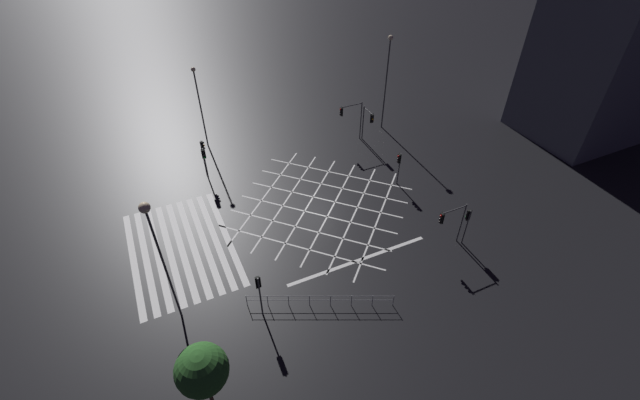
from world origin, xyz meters
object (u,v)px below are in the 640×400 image
traffic_light_ne_main (467,220)px  street_lamp_far (199,98)px  traffic_light_se_main (259,288)px  traffic_light_nw_cross (350,114)px  traffic_light_nw_main (368,119)px  street_lamp_east (388,67)px  traffic_light_sw_cross (203,151)px  traffic_light_sw_main (205,158)px  street_lamp_west (154,236)px  traffic_light_median_north (399,163)px  street_tree_near (202,370)px  traffic_light_ne_cross (450,219)px

traffic_light_ne_main → street_lamp_far: size_ratio=0.39×
traffic_light_se_main → traffic_light_nw_cross: bearing=-42.6°
traffic_light_ne_main → traffic_light_se_main: 16.74m
traffic_light_nw_main → street_lamp_east: (-2.26, 3.24, 4.21)m
traffic_light_sw_cross → traffic_light_sw_main: bearing=-97.4°
traffic_light_nw_cross → traffic_light_ne_main: bearing=93.3°
street_lamp_east → street_lamp_west: size_ratio=1.03×
traffic_light_median_north → traffic_light_nw_main: traffic_light_nw_main is taller
traffic_light_median_north → street_lamp_west: bearing=16.8°
traffic_light_ne_main → traffic_light_nw_main: bearing=-1.8°
traffic_light_se_main → street_lamp_far: 22.86m
street_tree_near → traffic_light_sw_cross: bearing=167.5°
traffic_light_median_north → traffic_light_ne_cross: (8.51, -0.96, 0.43)m
street_lamp_east → street_lamp_far: street_lamp_east is taller
traffic_light_ne_main → traffic_light_ne_cross: traffic_light_ne_cross is taller
traffic_light_ne_cross → traffic_light_ne_main: bearing=169.8°
street_lamp_east → traffic_light_ne_cross: bearing=-16.0°
traffic_light_sw_main → street_tree_near: street_tree_near is taller
traffic_light_sw_cross → traffic_light_ne_cross: bearing=-49.7°
traffic_light_ne_cross → traffic_light_se_main: size_ratio=1.03×
street_lamp_far → street_lamp_west: bearing=-18.1°
traffic_light_nw_main → traffic_light_ne_main: bearing=-1.8°
traffic_light_sw_cross → street_lamp_east: street_lamp_east is taller
street_lamp_east → street_lamp_west: (16.13, -25.52, 0.53)m
traffic_light_nw_cross → traffic_light_median_north: bearing=93.2°
traffic_light_ne_main → traffic_light_sw_main: 23.46m
traffic_light_se_main → traffic_light_sw_main: bearing=-1.1°
traffic_light_nw_cross → traffic_light_sw_main: (0.60, -15.43, -0.71)m
traffic_light_nw_main → traffic_light_nw_cross: bearing=-127.0°
traffic_light_sw_cross → street_lamp_far: bearing=76.3°
traffic_light_ne_cross → traffic_light_se_main: traffic_light_ne_cross is taller
traffic_light_ne_main → street_lamp_far: 27.54m
traffic_light_ne_main → street_lamp_east: (-18.47, 3.74, 4.64)m
street_tree_near → traffic_light_ne_cross: bearing=104.2°
traffic_light_ne_main → traffic_light_nw_main: traffic_light_nw_main is taller
traffic_light_nw_main → traffic_light_nw_cross: 1.92m
traffic_light_median_north → street_lamp_west: (6.43, -21.24, 5.20)m
street_tree_near → traffic_light_nw_main: bearing=133.9°
traffic_light_ne_main → traffic_light_median_north: traffic_light_ne_main is taller
street_lamp_east → street_lamp_west: street_lamp_east is taller
traffic_light_ne_cross → traffic_light_nw_cross: size_ratio=0.88×
traffic_light_median_north → street_lamp_far: (-14.07, -14.53, 3.14)m
traffic_light_median_north → traffic_light_nw_cross: 8.62m
traffic_light_ne_main → street_tree_near: 21.87m
street_lamp_west → street_tree_near: size_ratio=1.79×
traffic_light_sw_main → traffic_light_sw_cross: bearing=172.6°
traffic_light_sw_cross → street_lamp_west: bearing=-109.5°
traffic_light_median_north → street_lamp_far: size_ratio=0.39×
street_lamp_east → street_lamp_west: 30.19m
traffic_light_ne_cross → street_tree_near: size_ratio=0.69×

